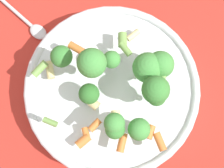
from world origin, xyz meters
TOP-DOWN VIEW (x-y plane):
  - ground_plane at (0.00, 0.00)m, footprint 3.00×3.00m
  - bowl at (0.00, 0.00)m, footprint 0.30×0.30m
  - pasta_salad at (-0.01, -0.02)m, footprint 0.22×0.22m
  - spoon at (0.20, 0.08)m, footprint 0.16×0.07m

SIDE VIEW (x-z plane):
  - ground_plane at x=0.00m, z-range 0.00..0.00m
  - spoon at x=0.20m, z-range 0.00..0.01m
  - bowl at x=0.00m, z-range 0.00..0.05m
  - pasta_salad at x=-0.01m, z-range 0.05..0.15m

